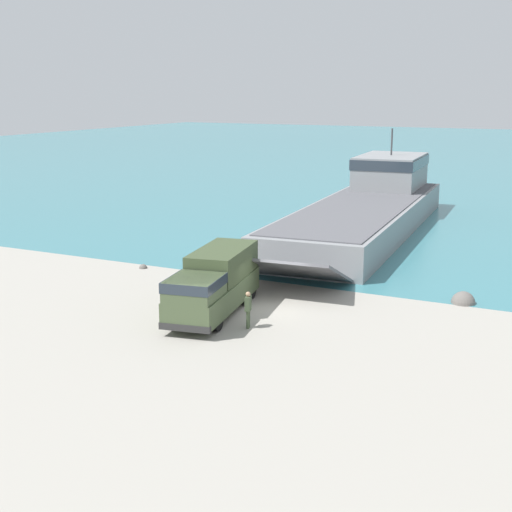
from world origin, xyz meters
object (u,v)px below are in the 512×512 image
Objects in this scene: military_truck at (214,283)px; soldier_on_ramp at (248,307)px; mooring_bollard at (189,266)px; landing_craft at (369,205)px.

military_truck is 2.94m from soldier_on_ramp.
mooring_bollard is at bearing -149.36° from military_truck.
military_truck is 8.16m from mooring_bollard.
soldier_on_ramp is at bearing -88.73° from landing_craft.
landing_craft is at bearing 75.38° from mooring_bollard.
soldier_on_ramp is (2.58, -1.29, -0.56)m from military_truck.
landing_craft is 25.92m from military_truck.
landing_craft reaches higher than military_truck.
landing_craft is 27.35m from soldier_on_ramp.
soldier_on_ramp is 1.97× the size of mooring_bollard.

